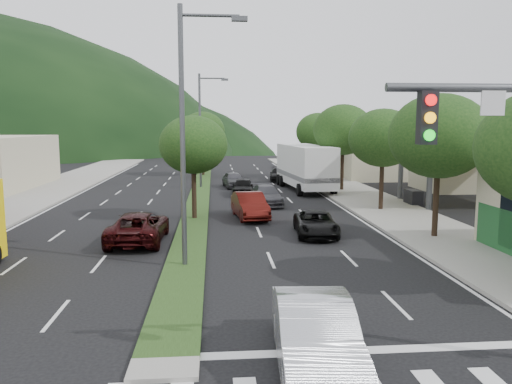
{
  "coord_description": "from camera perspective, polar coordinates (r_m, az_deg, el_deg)",
  "views": [
    {
      "loc": [
        1.19,
        -11.29,
        5.55
      ],
      "look_at": [
        3.05,
        10.76,
        2.59
      ],
      "focal_mm": 35.0,
      "sensor_mm": 36.0,
      "label": 1
    }
  ],
  "objects": [
    {
      "name": "ground",
      "position": [
        12.63,
        -10.27,
        -18.58
      ],
      "size": [
        160.0,
        160.0,
        0.0
      ],
      "primitive_type": "plane",
      "color": "black",
      "rests_on": "ground"
    },
    {
      "name": "sidewalk_right",
      "position": [
        38.4,
        12.36,
        -0.75
      ],
      "size": [
        5.0,
        90.0,
        0.15
      ],
      "primitive_type": "cube",
      "color": "gray",
      "rests_on": "ground"
    },
    {
      "name": "sidewalk_left",
      "position": [
        39.34,
        -25.92,
        -1.15
      ],
      "size": [
        6.0,
        90.0,
        0.15
      ],
      "primitive_type": "cube",
      "color": "gray",
      "rests_on": "ground"
    },
    {
      "name": "median",
      "position": [
        39.69,
        -6.5,
        -0.38
      ],
      "size": [
        1.6,
        56.0,
        0.12
      ],
      "primitive_type": "cube",
      "color": "#203513",
      "rests_on": "ground"
    },
    {
      "name": "gas_canopy",
      "position": [
        37.76,
        23.43,
        5.63
      ],
      "size": [
        12.2,
        8.2,
        5.25
      ],
      "color": "silver",
      "rests_on": "ground"
    },
    {
      "name": "bldg_right_far",
      "position": [
        58.31,
        13.52,
        4.51
      ],
      "size": [
        10.0,
        16.0,
        5.2
      ],
      "primitive_type": "cube",
      "color": "beige",
      "rests_on": "ground"
    },
    {
      "name": "tree_r_b",
      "position": [
        25.68,
        20.19,
        6.01
      ],
      "size": [
        4.8,
        4.8,
        6.94
      ],
      "color": "black",
      "rests_on": "sidewalk_right"
    },
    {
      "name": "tree_r_c",
      "position": [
        33.11,
        14.31,
        6.0
      ],
      "size": [
        4.4,
        4.4,
        6.48
      ],
      "color": "black",
      "rests_on": "sidewalk_right"
    },
    {
      "name": "tree_r_d",
      "position": [
        42.68,
        9.92,
        7.01
      ],
      "size": [
        5.0,
        5.0,
        7.17
      ],
      "color": "black",
      "rests_on": "sidewalk_right"
    },
    {
      "name": "tree_r_e",
      "position": [
        52.42,
        7.12,
        6.85
      ],
      "size": [
        4.6,
        4.6,
        6.71
      ],
      "color": "black",
      "rests_on": "sidewalk_right"
    },
    {
      "name": "tree_med_near",
      "position": [
        29.33,
        -7.18,
        5.37
      ],
      "size": [
        4.0,
        4.0,
        6.02
      ],
      "color": "black",
      "rests_on": "median"
    },
    {
      "name": "tree_med_far",
      "position": [
        55.3,
        -6.11,
        7.02
      ],
      "size": [
        4.8,
        4.8,
        6.94
      ],
      "color": "black",
      "rests_on": "median"
    },
    {
      "name": "streetlight_near",
      "position": [
        19.31,
        -7.82,
        7.64
      ],
      "size": [
        2.6,
        0.25,
        10.0
      ],
      "color": "#47494C",
      "rests_on": "ground"
    },
    {
      "name": "streetlight_mid",
      "position": [
        44.3,
        -6.16,
        7.62
      ],
      "size": [
        2.6,
        0.25,
        10.0
      ],
      "color": "#47494C",
      "rests_on": "ground"
    },
    {
      "name": "sedan_silver",
      "position": [
        11.87,
        6.79,
        -15.95
      ],
      "size": [
        2.04,
        5.05,
        1.63
      ],
      "primitive_type": "imported",
      "rotation": [
        0.0,
        0.0,
        -0.06
      ],
      "color": "#B7BAC0",
      "rests_on": "ground"
    },
    {
      "name": "suv_maroon",
      "position": [
        24.51,
        -13.27,
        -3.91
      ],
      "size": [
        2.59,
        5.37,
        1.47
      ],
      "primitive_type": "imported",
      "rotation": [
        0.0,
        0.0,
        3.11
      ],
      "color": "black",
      "rests_on": "ground"
    },
    {
      "name": "car_queue_a",
      "position": [
        39.89,
        -1.51,
        0.62
      ],
      "size": [
        1.99,
        4.17,
        1.38
      ],
      "primitive_type": "imported",
      "rotation": [
        0.0,
        0.0,
        -0.09
      ],
      "color": "black",
      "rests_on": "ground"
    },
    {
      "name": "car_queue_b",
      "position": [
        35.06,
        1.18,
        -0.37
      ],
      "size": [
        2.19,
        4.76,
        1.35
      ],
      "primitive_type": "imported",
      "rotation": [
        0.0,
        0.0,
        0.07
      ],
      "color": "#414146",
      "rests_on": "ground"
    },
    {
      "name": "car_queue_c",
      "position": [
        29.99,
        -0.71,
        -1.55
      ],
      "size": [
        2.17,
        4.83,
        1.54
      ],
      "primitive_type": "imported",
      "rotation": [
        0.0,
        0.0,
        0.12
      ],
      "color": "#480F0C",
      "rests_on": "ground"
    },
    {
      "name": "car_queue_d",
      "position": [
        25.54,
        6.85,
        -3.6
      ],
      "size": [
        2.34,
        4.49,
        1.21
      ],
      "primitive_type": "imported",
      "rotation": [
        0.0,
        0.0,
        -0.08
      ],
      "color": "black",
      "rests_on": "ground"
    },
    {
      "name": "car_queue_e",
      "position": [
        44.83,
        -2.59,
        1.41
      ],
      "size": [
        2.18,
        4.31,
        1.41
      ],
      "primitive_type": "imported",
      "rotation": [
        0.0,
        0.0,
        0.13
      ],
      "color": "#444348",
      "rests_on": "ground"
    },
    {
      "name": "car_queue_f",
      "position": [
        50.2,
        2.68,
        2.02
      ],
      "size": [
        2.38,
        4.72,
        1.32
      ],
      "primitive_type": "imported",
      "rotation": [
        0.0,
        0.0,
        -0.12
      ],
      "color": "black",
      "rests_on": "ground"
    },
    {
      "name": "motorhome",
      "position": [
        43.17,
        5.62,
        2.94
      ],
      "size": [
        3.9,
        10.25,
        3.85
      ],
      "rotation": [
        0.0,
        0.0,
        0.08
      ],
      "color": "silver",
      "rests_on": "ground"
    }
  ]
}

